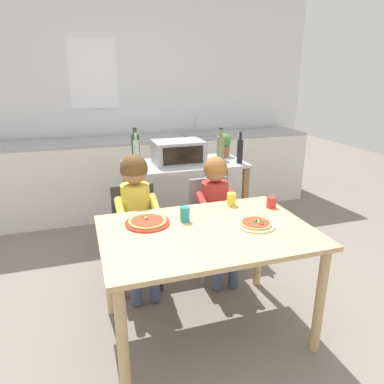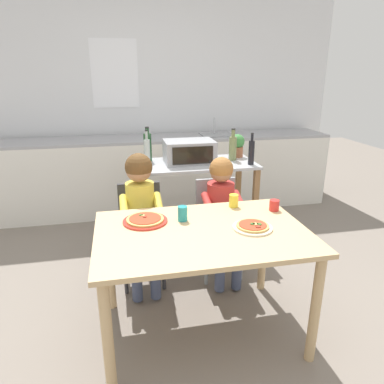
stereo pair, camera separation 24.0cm
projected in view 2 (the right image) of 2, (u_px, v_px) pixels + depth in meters
The scene contains 20 objects.
ground_plane at pixel (175, 254), 3.42m from camera, with size 10.84×10.84×0.00m, color slate.
back_wall_tiled at pixel (152, 98), 4.55m from camera, with size 4.79×0.13×2.70m.
kitchen_counter at pixel (158, 173), 4.46m from camera, with size 4.31×0.60×1.12m.
kitchen_island_cart at pixel (195, 191), 3.42m from camera, with size 1.13×0.57×0.86m.
toaster_oven at pixel (189, 152), 3.31m from camera, with size 0.46×0.34×0.21m.
bottle_tall_green_wine at pixel (251, 152), 3.23m from camera, with size 0.05×0.05×0.29m.
bottle_squat_spirits at pixel (148, 147), 3.35m from camera, with size 0.07×0.07×0.33m.
bottle_brown_beer at pixel (147, 151), 3.21m from camera, with size 0.05×0.05×0.32m.
bottle_dark_olive_oil at pixel (233, 147), 3.39m from camera, with size 0.07×0.07×0.31m.
potted_herb_plant at pixel (237, 145), 3.52m from camera, with size 0.14×0.14×0.23m.
dining_table at pixel (202, 245), 2.21m from camera, with size 1.30×0.89×0.75m.
dining_chair_left at pixel (141, 226), 2.88m from camera, with size 0.36×0.36×0.81m.
dining_chair_right at pixel (218, 220), 3.00m from camera, with size 0.36×0.36×0.81m.
child_in_yellow_shirt at pixel (141, 205), 2.70m from camera, with size 0.32×0.42×1.08m.
child_in_red_shirt at pixel (222, 205), 2.83m from camera, with size 0.32×0.42×1.02m.
pizza_plate_red_rimmed at pixel (145, 220), 2.30m from camera, with size 0.29×0.29×0.03m.
pizza_plate_cream at pixel (253, 227), 2.20m from camera, with size 0.25×0.25×0.03m.
drinking_cup_yellow at pixel (234, 201), 2.55m from camera, with size 0.07×0.07×0.09m, color yellow.
drinking_cup_teal at pixel (183, 214), 2.31m from camera, with size 0.06×0.06×0.10m, color teal.
drinking_cup_red at pixel (274, 205), 2.48m from camera, with size 0.07×0.07×0.08m, color red.
Camera 2 is at (-0.47, -1.93, 1.67)m, focal length 33.09 mm.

